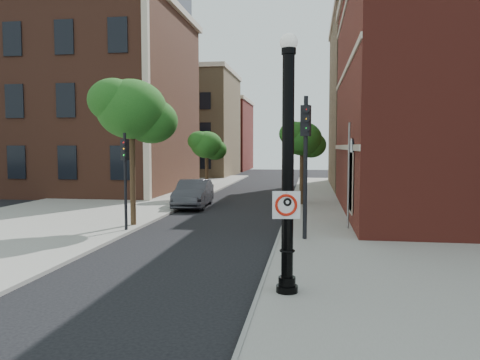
% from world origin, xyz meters
% --- Properties ---
extents(ground, '(120.00, 120.00, 0.00)m').
position_xyz_m(ground, '(0.00, 0.00, 0.00)').
color(ground, black).
rests_on(ground, ground).
extents(sidewalk_right, '(8.00, 60.00, 0.12)m').
position_xyz_m(sidewalk_right, '(6.00, 10.00, 0.06)').
color(sidewalk_right, gray).
rests_on(sidewalk_right, ground).
extents(sidewalk_left, '(10.00, 50.00, 0.12)m').
position_xyz_m(sidewalk_left, '(-9.00, 18.00, 0.06)').
color(sidewalk_left, gray).
rests_on(sidewalk_left, ground).
extents(curb_edge, '(0.10, 60.00, 0.14)m').
position_xyz_m(curb_edge, '(2.05, 10.00, 0.07)').
color(curb_edge, gray).
rests_on(curb_edge, ground).
extents(victorian_building, '(18.60, 14.60, 17.95)m').
position_xyz_m(victorian_building, '(-16.00, 23.97, 8.74)').
color(victorian_building, brown).
rests_on(victorian_building, ground).
extents(bg_building_tan_a, '(12.00, 12.00, 12.00)m').
position_xyz_m(bg_building_tan_a, '(-12.00, 44.00, 6.00)').
color(bg_building_tan_a, '#8C704C').
rests_on(bg_building_tan_a, ground).
extents(bg_building_red, '(12.00, 12.00, 10.00)m').
position_xyz_m(bg_building_red, '(-12.00, 58.00, 5.00)').
color(bg_building_red, maroon).
rests_on(bg_building_red, ground).
extents(bg_building_tan_b, '(22.00, 14.00, 14.00)m').
position_xyz_m(bg_building_tan_b, '(16.00, 30.00, 7.00)').
color(bg_building_tan_b, '#8C704C').
rests_on(bg_building_tan_b, ground).
extents(lamppost, '(0.52, 0.52, 6.12)m').
position_xyz_m(lamppost, '(2.71, -0.48, 2.83)').
color(lamppost, black).
rests_on(lamppost, ground).
extents(no_parking_sign, '(0.64, 0.13, 0.64)m').
position_xyz_m(no_parking_sign, '(2.69, -0.64, 2.21)').
color(no_parking_sign, white).
rests_on(no_parking_sign, ground).
extents(parked_car, '(2.02, 4.98, 1.61)m').
position_xyz_m(parked_car, '(-3.50, 14.99, 0.80)').
color(parked_car, '#302F35').
rests_on(parked_car, ground).
extents(traffic_signal_left, '(0.33, 0.36, 4.10)m').
position_xyz_m(traffic_signal_left, '(-4.25, 6.77, 2.76)').
color(traffic_signal_left, black).
rests_on(traffic_signal_left, ground).
extents(traffic_signal_right, '(0.40, 0.47, 5.38)m').
position_xyz_m(traffic_signal_right, '(3.04, 6.00, 3.63)').
color(traffic_signal_right, black).
rests_on(traffic_signal_right, ground).
extents(utility_pole, '(0.09, 0.09, 4.54)m').
position_xyz_m(utility_pole, '(4.80, 8.52, 2.27)').
color(utility_pole, '#999999').
rests_on(utility_pole, ground).
extents(street_tree_a, '(3.57, 3.23, 6.43)m').
position_xyz_m(street_tree_a, '(-4.39, 8.08, 5.08)').
color(street_tree_a, '#352415').
rests_on(street_tree_a, ground).
extents(street_tree_b, '(2.53, 2.29, 4.57)m').
position_xyz_m(street_tree_b, '(-3.72, 19.68, 3.60)').
color(street_tree_b, '#352415').
rests_on(street_tree_b, ground).
extents(street_tree_c, '(2.78, 2.51, 5.01)m').
position_xyz_m(street_tree_c, '(2.74, 16.57, 3.95)').
color(street_tree_c, '#352415').
rests_on(street_tree_c, ground).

